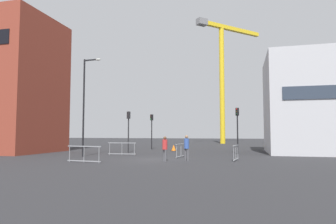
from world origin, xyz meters
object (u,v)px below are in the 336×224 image
streetlamp_tall (85,100)px  traffic_light_island (128,125)px  pedestrian_walking (187,146)px  construction_crane (223,65)px  traffic_light_crosswalk (152,126)px  traffic_light_median (237,123)px  traffic_cone_on_verge (174,148)px  pedestrian_waiting (165,147)px

streetlamp_tall → traffic_light_island: (1.63, 5.36, -1.94)m
streetlamp_tall → pedestrian_walking: 9.53m
construction_crane → traffic_light_crosswalk: bearing=-109.1°
streetlamp_tall → pedestrian_walking: bearing=-9.5°
construction_crane → streetlamp_tall: (-9.03, -32.18, -9.63)m
streetlamp_tall → traffic_light_median: bearing=25.8°
streetlamp_tall → traffic_light_crosswalk: bearing=80.5°
traffic_light_median → pedestrian_walking: traffic_light_median is taller
traffic_light_island → traffic_cone_on_verge: (3.64, 3.84, -2.38)m
construction_crane → pedestrian_waiting: construction_crane is taller
traffic_light_crosswalk → traffic_cone_on_verge: (3.29, -2.59, -2.44)m
streetlamp_tall → traffic_light_median: (12.00, 5.79, -1.83)m
traffic_light_median → traffic_light_island: bearing=-177.6°
pedestrian_waiting → traffic_cone_on_verge: 11.64m
construction_crane → pedestrian_waiting: 36.91m
traffic_cone_on_verge → traffic_light_crosswalk: bearing=141.7°
traffic_light_crosswalk → traffic_cone_on_verge: 4.84m
traffic_light_crosswalk → traffic_light_island: bearing=-93.1°
traffic_light_median → traffic_light_crosswalk: bearing=149.1°
construction_crane → pedestrian_walking: 36.14m
streetlamp_tall → traffic_light_median: size_ratio=1.91×
construction_crane → pedestrian_waiting: bearing=-92.8°
pedestrian_waiting → traffic_light_island: bearing=127.0°
construction_crane → traffic_light_island: size_ratio=5.47×
construction_crane → traffic_light_crosswalk: size_ratio=5.33×
construction_crane → traffic_light_island: construction_crane is taller
streetlamp_tall → pedestrian_waiting: 8.50m
traffic_light_island → traffic_light_median: (10.37, 0.43, 0.11)m
traffic_cone_on_verge → pedestrian_waiting: bearing=-79.7°
traffic_light_island → pedestrian_waiting: 9.65m
traffic_light_island → traffic_cone_on_verge: traffic_light_island is taller
traffic_light_median → traffic_cone_on_verge: traffic_light_median is taller
streetlamp_tall → pedestrian_walking: (8.70, -1.45, -3.60)m
streetlamp_tall → traffic_light_crosswalk: size_ratio=1.95×
traffic_light_median → pedestrian_waiting: (-4.66, -8.02, -1.82)m
traffic_light_median → pedestrian_waiting: 9.45m
pedestrian_walking → traffic_cone_on_verge: size_ratio=2.66×
traffic_light_crosswalk → traffic_light_median: bearing=-30.9°
construction_crane → streetlamp_tall: 34.78m
pedestrian_walking → traffic_cone_on_verge: pedestrian_walking is taller
construction_crane → pedestrian_waiting: (-1.68, -34.40, -13.28)m
streetlamp_tall → traffic_light_island: size_ratio=2.00×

